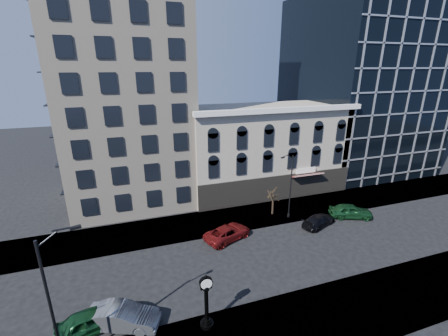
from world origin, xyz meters
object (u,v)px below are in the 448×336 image
object	(u,v)px
car_near_a	(92,320)
car_near_b	(122,317)
street_clock	(206,303)
street_lamp_near	(56,265)

from	to	relation	value
car_near_a	car_near_b	world-z (taller)	car_near_b
street_clock	car_near_b	xyz separation A→B (m)	(-5.53, 1.91, -1.19)
street_lamp_near	car_near_b	world-z (taller)	street_lamp_near
street_clock	car_near_a	distance (m)	7.94
street_clock	car_near_a	world-z (taller)	street_clock
street_clock	car_near_b	size ratio (longest dim) A/B	0.83
car_near_b	street_clock	bearing A→B (deg)	-86.97
street_lamp_near	car_near_b	distance (m)	7.15
street_lamp_near	car_near_b	xyz separation A→B (m)	(2.75, 1.97, -6.30)
car_near_a	car_near_b	bearing A→B (deg)	-114.16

